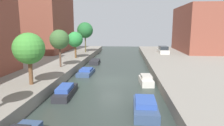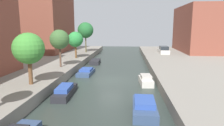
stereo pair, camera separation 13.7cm
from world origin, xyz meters
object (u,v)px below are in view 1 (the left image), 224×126
at_px(parked_car, 163,50).
at_px(apartment_tower_far, 41,5).
at_px(street_tree_4, 85,30).
at_px(moored_boat_left_3, 86,72).
at_px(street_tree_3, 75,40).
at_px(moored_boat_right_1, 145,107).
at_px(street_tree_1, 29,49).
at_px(moored_boat_right_2, 146,80).
at_px(street_tree_2, 59,40).
at_px(moored_boat_left_4, 95,62).
at_px(low_block_right, 204,29).
at_px(moored_boat_left_2, 66,91).

bearing_deg(parked_car, apartment_tower_far, 177.35).
distance_m(street_tree_4, parked_car, 16.12).
bearing_deg(moored_boat_left_3, street_tree_3, 113.85).
xyz_separation_m(street_tree_3, moored_boat_left_3, (3.23, -7.32, -3.76)).
bearing_deg(street_tree_4, moored_boat_right_1, -69.77).
xyz_separation_m(street_tree_1, moored_boat_right_2, (10.61, 4.27, -3.76)).
relative_size(street_tree_1, moored_boat_right_2, 1.46).
height_order(apartment_tower_far, street_tree_2, apartment_tower_far).
height_order(street_tree_4, moored_boat_left_4, street_tree_4).
xyz_separation_m(apartment_tower_far, moored_boat_left_3, (12.55, -16.10, -10.29)).
height_order(street_tree_3, street_tree_4, street_tree_4).
bearing_deg(street_tree_1, apartment_tower_far, 110.83).
distance_m(street_tree_1, moored_boat_left_3, 9.78).
relative_size(apartment_tower_far, moored_boat_right_2, 6.11).
bearing_deg(low_block_right, street_tree_1, -132.19).
bearing_deg(low_block_right, moored_boat_left_4, -152.85).
distance_m(street_tree_4, moored_boat_left_3, 16.49).
relative_size(moored_boat_left_3, moored_boat_right_2, 1.24).
bearing_deg(street_tree_2, apartment_tower_far, 119.49).
height_order(street_tree_2, moored_boat_left_4, street_tree_2).
bearing_deg(moored_boat_right_2, street_tree_1, -158.08).
distance_m(low_block_right, moored_boat_right_2, 27.45).
height_order(apartment_tower_far, moored_boat_right_2, apartment_tower_far).
height_order(street_tree_3, moored_boat_left_3, street_tree_3).
xyz_separation_m(parked_car, moored_boat_left_4, (-12.51, -7.14, -1.26)).
height_order(street_tree_4, moored_boat_right_2, street_tree_4).
bearing_deg(moored_boat_left_2, moored_boat_right_2, 29.27).
relative_size(street_tree_4, moored_boat_left_4, 1.66).
distance_m(low_block_right, street_tree_2, 31.31).
distance_m(street_tree_2, parked_car, 22.08).
height_order(street_tree_4, moored_boat_right_1, street_tree_4).
bearing_deg(street_tree_2, moored_boat_left_4, 69.03).
bearing_deg(moored_boat_left_4, street_tree_1, -100.94).
distance_m(apartment_tower_far, low_block_right, 34.46).
bearing_deg(street_tree_4, street_tree_1, -90.00).
bearing_deg(parked_car, street_tree_1, -123.85).
xyz_separation_m(street_tree_1, street_tree_3, (0.00, 15.69, -0.13)).
relative_size(apartment_tower_far, low_block_right, 1.29).
xyz_separation_m(moored_boat_left_3, moored_boat_left_4, (-0.10, 7.81, 0.01)).
bearing_deg(street_tree_2, moored_boat_right_2, -19.45).
bearing_deg(moored_boat_left_3, moored_boat_left_2, -91.05).
xyz_separation_m(street_tree_3, street_tree_4, (0.00, 8.01, 1.39)).
relative_size(street_tree_1, moored_boat_left_4, 1.26).
relative_size(street_tree_3, moored_boat_right_1, 1.10).
bearing_deg(street_tree_4, street_tree_2, -90.00).
height_order(low_block_right, street_tree_3, low_block_right).
distance_m(parked_car, moored_boat_left_3, 19.47).
distance_m(street_tree_1, parked_car, 28.21).
bearing_deg(low_block_right, moored_boat_left_3, -138.68).
height_order(apartment_tower_far, moored_boat_left_4, apartment_tower_far).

